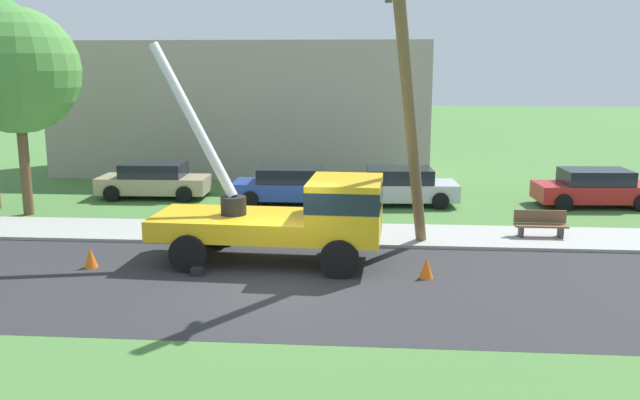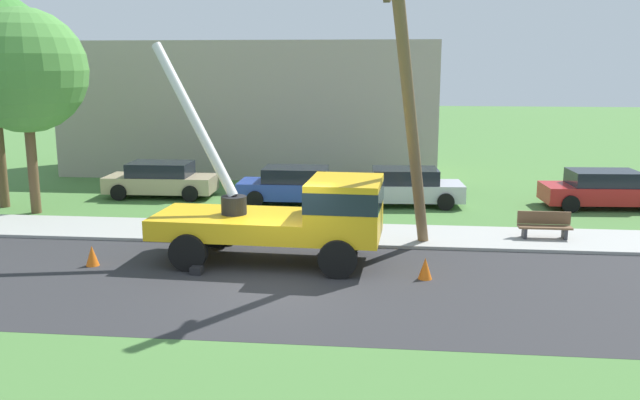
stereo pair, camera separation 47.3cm
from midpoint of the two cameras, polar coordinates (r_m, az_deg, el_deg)
The scene contains 14 objects.
ground_plane at distance 28.36m, azimuth -0.59°, elevation 0.60°, with size 120.00×120.00×0.00m, color #477538.
road_asphalt at distance 16.81m, azimuth -4.30°, elevation -7.16°, with size 80.00×7.13×0.01m, color #2B2B2D.
sidewalk_strip at distance 21.48m, azimuth -2.29°, elevation -2.85°, with size 80.00×2.71×0.10m, color #9E9E99.
utility_truck at distance 18.25m, azimuth -2.63°, elevation -1.05°, with size 6.75×3.21×5.98m.
leaning_utility_pole at distance 18.25m, azimuth 6.81°, elevation 7.85°, with size 1.51×4.18×8.31m.
traffic_cone_ahead at distance 17.35m, azimuth 8.24°, elevation -5.69°, with size 0.36×0.36×0.56m, color orange.
traffic_cone_behind at distance 19.14m, azimuth -19.54°, elevation -4.61°, with size 0.36×0.36×0.56m, color orange.
parked_sedan_tan at distance 28.18m, azimuth -14.35°, elevation 1.64°, with size 4.44×2.09×1.42m.
parked_sedan_blue at distance 26.16m, azimuth -3.03°, elevation 1.24°, with size 4.43×2.07×1.42m.
parked_sedan_silver at distance 26.08m, azimuth 6.23°, elevation 1.15°, with size 4.51×2.22×1.42m.
parked_sedan_red at distance 27.59m, azimuth 21.81°, elevation 0.96°, with size 4.51×2.20×1.42m.
park_bench at distance 21.87m, azimuth 17.61°, elevation -2.02°, with size 1.60×0.45×0.90m.
roadside_tree_near at distance 26.09m, azimuth -24.82°, elevation 9.89°, with size 4.38×4.38×7.31m.
lowrise_building_backdrop at distance 34.16m, azimuth -6.76°, elevation 7.80°, with size 18.00×6.00×6.40m, color #A5998C.
Camera 1 is at (2.28, -15.75, 5.39)m, focal length 37.75 mm.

